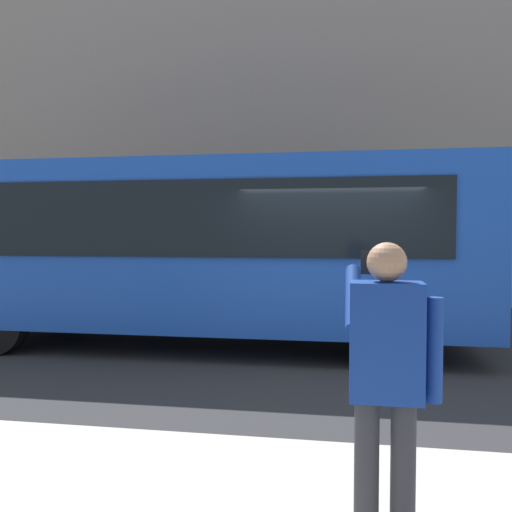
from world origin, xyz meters
name	(u,v)px	position (x,y,z in m)	size (l,w,h in m)	color
ground_plane	(331,361)	(0.00, 0.00, 0.00)	(60.00, 60.00, 0.00)	#2B2B2D
building_facade_far	(341,79)	(-0.02, -6.80, 5.99)	(28.00, 1.55, 12.00)	gray
red_bus	(199,246)	(2.19, -0.68, 1.68)	(9.05, 2.54, 3.08)	#1947AD
pedestrian_photographer	(386,369)	(-0.46, 4.94, 1.14)	(0.53, 0.52, 1.70)	#2D2D33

